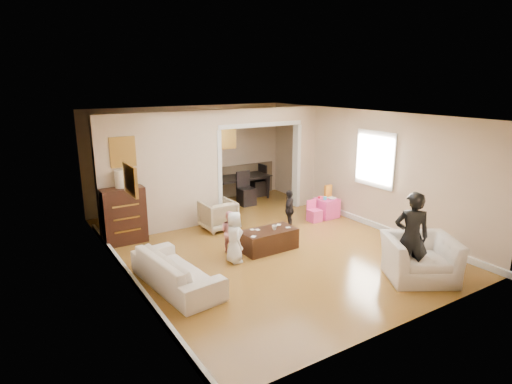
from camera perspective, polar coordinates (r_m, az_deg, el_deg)
floor at (r=8.68m, az=0.70°, el=-7.00°), size 7.00×7.00×0.00m
partition_left at (r=9.29m, az=-12.54°, el=2.49°), size 2.75×0.18×2.60m
partition_right at (r=11.14m, az=6.47°, el=4.77°), size 0.55×0.18×2.60m
partition_header at (r=10.20m, az=0.48°, el=10.32°), size 2.22×0.18×0.35m
window_pane at (r=9.68m, az=15.82°, el=4.29°), size 0.03×0.95×1.10m
framed_art_partition at (r=8.86m, az=-17.56°, el=5.18°), size 0.45×0.03×0.55m
framed_art_sofa_wall at (r=6.55m, az=-16.62°, el=1.59°), size 0.03×0.55×0.40m
framed_art_alcove at (r=11.69m, az=-3.88°, el=7.29°), size 0.45×0.03×0.55m
sofa at (r=7.03m, az=-10.71°, el=-10.29°), size 0.96×1.98×0.56m
armchair_back at (r=9.46m, az=-5.16°, el=-3.11°), size 0.70×0.72×0.65m
armchair_front at (r=7.64m, az=21.23°, el=-8.33°), size 1.44×1.39×0.72m
dresser at (r=9.00m, az=-17.46°, el=-3.00°), size 0.84×0.47×1.16m
table_lamp at (r=8.81m, az=-17.84°, el=1.70°), size 0.22×0.22×0.36m
potted_plant at (r=8.87m, az=-16.58°, el=1.67°), size 0.27×0.23×0.30m
coffee_table at (r=8.33m, az=1.72°, el=-6.46°), size 1.10×0.56×0.41m
coffee_cup at (r=8.26m, az=2.50°, el=-4.81°), size 0.10×0.10×0.09m
play_table at (r=10.40m, az=9.49°, el=-2.12°), size 0.50×0.50×0.46m
cereal_box at (r=10.45m, az=9.71°, el=0.12°), size 0.20×0.08×0.30m
cyan_cup at (r=10.23m, az=9.31°, el=-0.83°), size 0.08×0.08×0.08m
toy_block at (r=10.34m, az=8.61°, el=-0.71°), size 0.10×0.09×0.05m
play_bowl at (r=10.28m, az=10.20°, el=-0.88°), size 0.20×0.20×0.05m
dining_table at (r=11.77m, az=-2.90°, el=0.58°), size 1.91×1.08×0.67m
adult_person at (r=7.34m, az=20.23°, el=-5.74°), size 0.67×0.63×1.53m
child_kneel_a at (r=7.70m, az=-2.94°, el=-6.12°), size 0.37×0.51×0.96m
child_kneel_b at (r=8.16m, az=-3.56°, el=-5.37°), size 0.44×0.49×0.83m
child_toddler at (r=9.40m, az=4.52°, el=-2.40°), size 0.54×0.51×0.90m
craft_papers at (r=8.28m, az=1.49°, el=-5.08°), size 0.97×0.44×0.00m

